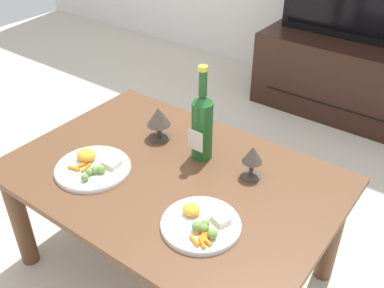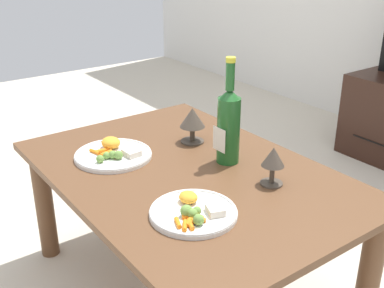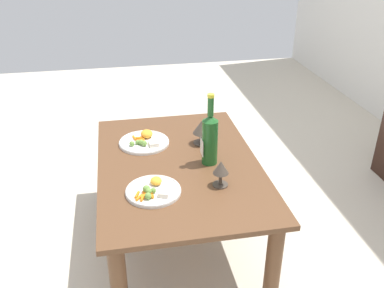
{
  "view_description": "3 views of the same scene",
  "coord_description": "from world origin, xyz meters",
  "px_view_note": "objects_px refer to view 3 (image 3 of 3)",
  "views": [
    {
      "loc": [
        0.78,
        -0.93,
        1.42
      ],
      "look_at": [
        0.03,
        0.08,
        0.58
      ],
      "focal_mm": 40.96,
      "sensor_mm": 36.0,
      "label": 1
    },
    {
      "loc": [
        1.15,
        -0.82,
        1.19
      ],
      "look_at": [
        -0.04,
        0.05,
        0.55
      ],
      "focal_mm": 44.89,
      "sensor_mm": 36.0,
      "label": 2
    },
    {
      "loc": [
        1.76,
        -0.27,
        1.53
      ],
      "look_at": [
        -0.01,
        0.07,
        0.58
      ],
      "focal_mm": 39.18,
      "sensor_mm": 36.0,
      "label": 3
    }
  ],
  "objects_px": {
    "wine_bottle": "(210,137)",
    "dinner_plate_left": "(144,141)",
    "dining_table": "(179,177)",
    "goblet_left": "(202,128)",
    "dinner_plate_right": "(153,190)",
    "goblet_right": "(221,169)"
  },
  "relations": [
    {
      "from": "goblet_left",
      "to": "dinner_plate_right",
      "type": "relative_size",
      "value": 0.55
    },
    {
      "from": "wine_bottle",
      "to": "dinner_plate_left",
      "type": "relative_size",
      "value": 1.34
    },
    {
      "from": "wine_bottle",
      "to": "dinner_plate_right",
      "type": "distance_m",
      "value": 0.39
    },
    {
      "from": "dining_table",
      "to": "dinner_plate_right",
      "type": "relative_size",
      "value": 4.67
    },
    {
      "from": "wine_bottle",
      "to": "dinner_plate_right",
      "type": "bearing_deg",
      "value": -54.78
    },
    {
      "from": "goblet_right",
      "to": "dinner_plate_right",
      "type": "relative_size",
      "value": 0.51
    },
    {
      "from": "dinner_plate_left",
      "to": "dinner_plate_right",
      "type": "bearing_deg",
      "value": -0.27
    },
    {
      "from": "goblet_left",
      "to": "goblet_right",
      "type": "relative_size",
      "value": 1.08
    },
    {
      "from": "wine_bottle",
      "to": "goblet_left",
      "type": "height_order",
      "value": "wine_bottle"
    },
    {
      "from": "goblet_right",
      "to": "dinner_plate_right",
      "type": "bearing_deg",
      "value": -89.16
    },
    {
      "from": "wine_bottle",
      "to": "goblet_left",
      "type": "xyz_separation_m",
      "value": [
        -0.21,
        0.0,
        -0.05
      ]
    },
    {
      "from": "wine_bottle",
      "to": "dinner_plate_left",
      "type": "xyz_separation_m",
      "value": [
        -0.26,
        -0.3,
        -0.13
      ]
    },
    {
      "from": "dining_table",
      "to": "wine_bottle",
      "type": "xyz_separation_m",
      "value": [
        0.02,
        0.15,
        0.22
      ]
    },
    {
      "from": "goblet_left",
      "to": "dinner_plate_right",
      "type": "distance_m",
      "value": 0.52
    },
    {
      "from": "dinner_plate_left",
      "to": "dining_table",
      "type": "bearing_deg",
      "value": 31.82
    },
    {
      "from": "wine_bottle",
      "to": "dinner_plate_right",
      "type": "relative_size",
      "value": 1.47
    },
    {
      "from": "wine_bottle",
      "to": "goblet_left",
      "type": "relative_size",
      "value": 2.69
    },
    {
      "from": "wine_bottle",
      "to": "goblet_right",
      "type": "relative_size",
      "value": 2.89
    },
    {
      "from": "dining_table",
      "to": "dinner_plate_left",
      "type": "xyz_separation_m",
      "value": [
        -0.24,
        -0.15,
        0.09
      ]
    },
    {
      "from": "dinner_plate_left",
      "to": "dinner_plate_right",
      "type": "xyz_separation_m",
      "value": [
        0.47,
        -0.0,
        -0.0
      ]
    },
    {
      "from": "wine_bottle",
      "to": "goblet_right",
      "type": "bearing_deg",
      "value": 0.92
    },
    {
      "from": "goblet_right",
      "to": "dinner_plate_right",
      "type": "xyz_separation_m",
      "value": [
        0.0,
        -0.3,
        -0.07
      ]
    }
  ]
}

